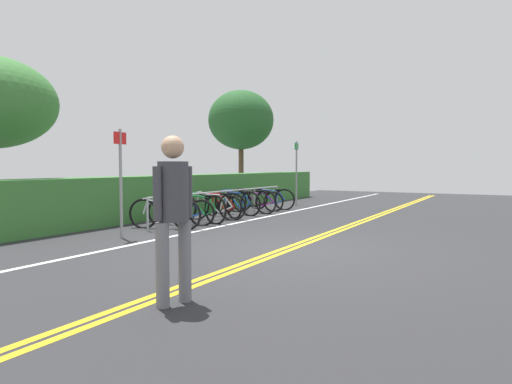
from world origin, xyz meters
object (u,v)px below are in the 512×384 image
at_px(bicycle_6, 251,201).
at_px(bicycle_8, 271,199).
at_px(bicycle_0, 165,214).
at_px(tree_mid, 241,120).
at_px(sign_post_far, 296,167).
at_px(bicycle_1, 181,212).
at_px(bicycle_7, 258,201).
at_px(bicycle_4, 223,206).
at_px(bike_rack, 226,197).
at_px(bicycle_3, 214,206).
at_px(bicycle_5, 237,203).
at_px(pedestrian, 173,207).
at_px(sign_post_near, 121,173).
at_px(bicycle_2, 201,208).

xyz_separation_m(bicycle_6, bicycle_8, (1.34, 0.00, -0.02)).
xyz_separation_m(bicycle_0, tree_mid, (9.83, 3.92, 3.20)).
relative_size(bicycle_0, sign_post_far, 0.74).
height_order(bicycle_1, bicycle_7, bicycle_1).
height_order(bicycle_1, bicycle_6, bicycle_6).
xyz_separation_m(bicycle_4, sign_post_far, (4.36, -0.32, 1.09)).
distance_m(bike_rack, bicycle_4, 0.28).
xyz_separation_m(bicycle_6, sign_post_far, (2.97, -0.19, 1.04)).
height_order(bicycle_3, bicycle_4, bicycle_3).
xyz_separation_m(bicycle_1, bicycle_5, (2.68, 0.03, 0.04)).
relative_size(bicycle_5, pedestrian, 0.97).
bearing_deg(tree_mid, bicycle_6, -146.08).
bearing_deg(bicycle_6, bicycle_0, -179.34).
height_order(bicycle_5, sign_post_far, sign_post_far).
bearing_deg(bicycle_0, pedestrian, -138.19).
relative_size(bicycle_3, sign_post_far, 0.73).
bearing_deg(sign_post_near, bicycle_5, 3.41).
height_order(bike_rack, pedestrian, pedestrian).
xyz_separation_m(bike_rack, bicycle_3, (-0.71, -0.06, -0.21)).
distance_m(bicycle_4, sign_post_far, 4.50).
bearing_deg(sign_post_far, tree_mid, 55.52).
height_order(bicycle_2, bicycle_3, bicycle_3).
xyz_separation_m(bicycle_1, bicycle_7, (3.97, 0.06, -0.00)).
bearing_deg(bicycle_6, bicycle_1, 179.08).
bearing_deg(bicycle_1, bike_rack, -0.90).
height_order(bicycle_4, bicycle_8, bicycle_8).
xyz_separation_m(bicycle_3, bicycle_4, (0.69, 0.17, -0.05)).
bearing_deg(bicycle_5, bicycle_7, 1.01).
xyz_separation_m(bike_rack, pedestrian, (-7.08, -3.99, 0.44)).
height_order(bicycle_0, bicycle_3, bicycle_3).
relative_size(bicycle_7, pedestrian, 0.94).
xyz_separation_m(bicycle_2, bicycle_5, (2.00, 0.13, -0.01)).
bearing_deg(bicycle_5, sign_post_near, -176.59).
bearing_deg(bicycle_4, bicycle_3, -166.02).
distance_m(bike_rack, tree_mid, 8.63).
xyz_separation_m(bicycle_3, bicycle_5, (1.40, 0.13, -0.01)).
bearing_deg(bicycle_1, bicycle_6, -0.92).
distance_m(bicycle_6, sign_post_far, 3.16).
height_order(bicycle_2, bicycle_8, bicycle_2).
height_order(bicycle_6, tree_mid, tree_mid).
height_order(bicycle_0, pedestrian, pedestrian).
bearing_deg(bicycle_4, bicycle_1, -177.76).
distance_m(bicycle_2, bicycle_3, 0.60).
bearing_deg(bicycle_3, bicycle_4, 13.98).
bearing_deg(sign_post_far, bicycle_6, 176.43).
bearing_deg(sign_post_far, bicycle_2, 178.55).
distance_m(bicycle_8, sign_post_near, 6.97).
distance_m(bike_rack, bicycle_8, 2.72).
distance_m(bicycle_4, sign_post_near, 4.30).
bearing_deg(bike_rack, bicycle_0, -178.52).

